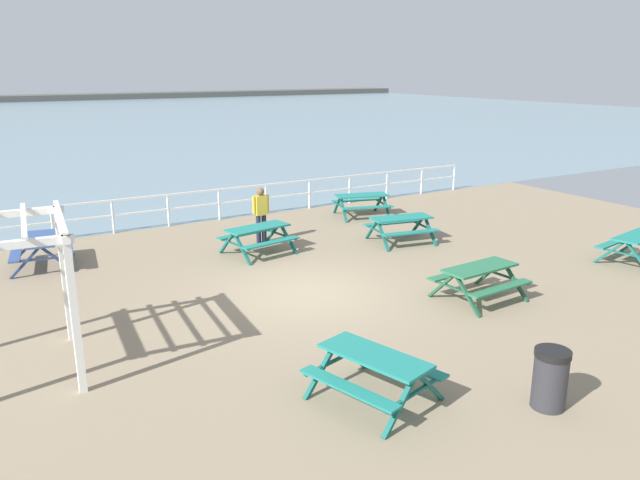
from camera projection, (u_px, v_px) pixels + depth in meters
ground_plane at (307, 297)px, 14.29m from camera, size 30.00×24.00×0.20m
sea_band at (35, 123)px, 58.07m from camera, size 142.00×90.00×0.01m
distant_shoreline at (1, 102)px, 93.78m from camera, size 142.00×6.00×1.80m
seaward_railing at (194, 201)px, 20.50m from camera, size 23.07×0.07×1.08m
picnic_table_near_left at (374, 366)px, 9.55m from camera, size 1.94×2.15×0.80m
picnic_table_near_right at (480, 275)px, 13.74m from camera, size 1.90×1.66×0.80m
picnic_table_mid_centre at (401, 223)px, 18.27m from camera, size 2.03×1.80×0.80m
picnic_table_far_left at (41, 245)px, 16.03m from camera, size 1.76×1.99×0.80m
picnic_table_far_right at (258, 233)px, 17.15m from camera, size 2.04×1.81×0.80m
picnic_table_seaward at (638, 242)px, 16.30m from camera, size 2.04×1.81×0.80m
picnic_table_corner at (362, 200)px, 21.47m from camera, size 2.13×1.92×0.80m
visitor at (261, 212)px, 18.13m from camera, size 0.53×0.23×1.66m
litter_bin at (550, 379)px, 9.36m from camera, size 0.55×0.55×0.95m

